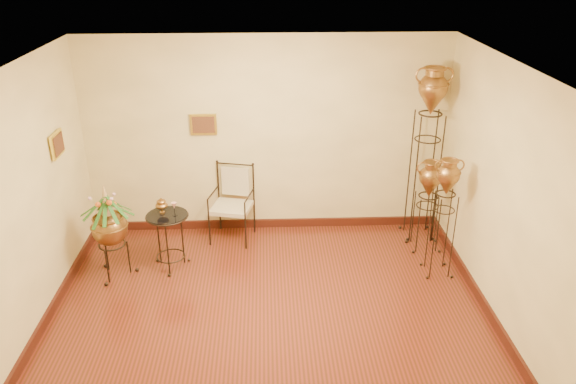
{
  "coord_description": "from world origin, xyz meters",
  "views": [
    {
      "loc": [
        -0.01,
        -4.88,
        3.92
      ],
      "look_at": [
        0.25,
        1.3,
        1.1
      ],
      "focal_mm": 35.0,
      "sensor_mm": 36.0,
      "label": 1
    }
  ],
  "objects_px": {
    "amphora_tall": "(426,154)",
    "armchair": "(232,205)",
    "amphora_mid": "(443,217)",
    "side_table": "(169,240)",
    "planter_urn": "(109,225)"
  },
  "relations": [
    {
      "from": "planter_urn",
      "to": "side_table",
      "type": "xyz_separation_m",
      "value": [
        0.68,
        0.17,
        -0.32
      ]
    },
    {
      "from": "armchair",
      "to": "side_table",
      "type": "xyz_separation_m",
      "value": [
        -0.76,
        -0.71,
        -0.14
      ]
    },
    {
      "from": "amphora_mid",
      "to": "side_table",
      "type": "distance_m",
      "value": 3.45
    },
    {
      "from": "armchair",
      "to": "side_table",
      "type": "bearing_deg",
      "value": -123.21
    },
    {
      "from": "armchair",
      "to": "amphora_tall",
      "type": "bearing_deg",
      "value": 13.29
    },
    {
      "from": "amphora_tall",
      "to": "amphora_mid",
      "type": "bearing_deg",
      "value": -90.0
    },
    {
      "from": "amphora_tall",
      "to": "armchair",
      "type": "relative_size",
      "value": 2.3
    },
    {
      "from": "amphora_tall",
      "to": "side_table",
      "type": "bearing_deg",
      "value": -168.57
    },
    {
      "from": "amphora_tall",
      "to": "side_table",
      "type": "xyz_separation_m",
      "value": [
        -3.41,
        -0.69,
        -0.86
      ]
    },
    {
      "from": "armchair",
      "to": "side_table",
      "type": "relative_size",
      "value": 1.12
    },
    {
      "from": "planter_urn",
      "to": "amphora_tall",
      "type": "bearing_deg",
      "value": 11.86
    },
    {
      "from": "amphora_mid",
      "to": "planter_urn",
      "type": "height_order",
      "value": "amphora_mid"
    },
    {
      "from": "amphora_tall",
      "to": "amphora_mid",
      "type": "xyz_separation_m",
      "value": [
        0.0,
        -0.96,
        -0.46
      ]
    },
    {
      "from": "side_table",
      "to": "amphora_mid",
      "type": "bearing_deg",
      "value": -4.56
    },
    {
      "from": "amphora_mid",
      "to": "armchair",
      "type": "height_order",
      "value": "amphora_mid"
    }
  ]
}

